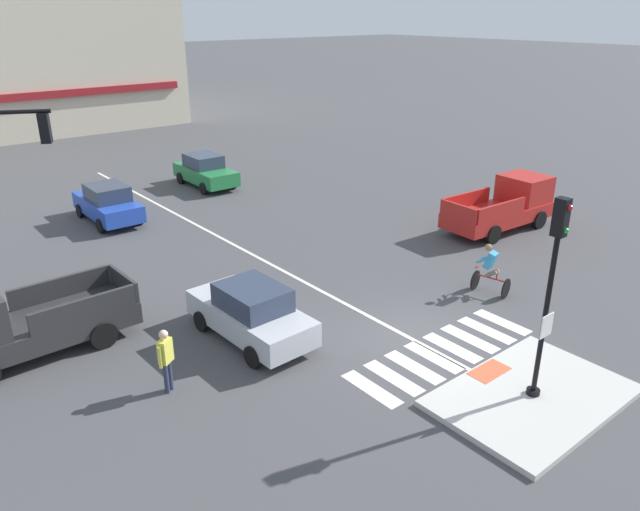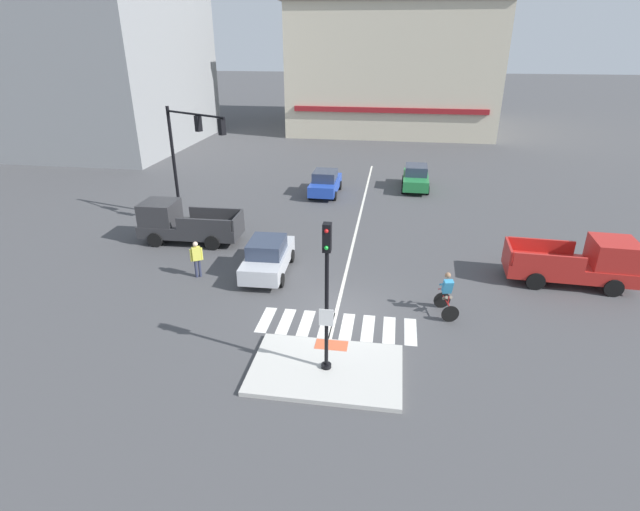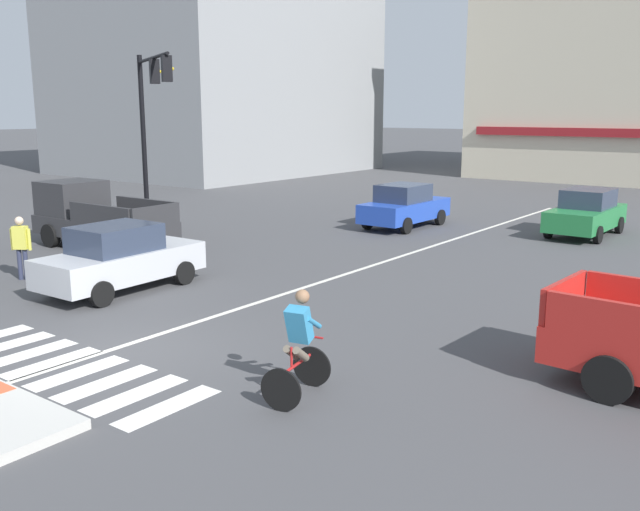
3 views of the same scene
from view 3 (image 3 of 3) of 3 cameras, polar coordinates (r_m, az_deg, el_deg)
The scene contains 17 objects.
ground_plane at distance 13.31m, azimuth -16.98°, elevation -7.72°, with size 300.00×300.00×0.00m, color #474749.
crosswalk_stripe_b at distance 14.42m, azimuth -24.46°, elevation -6.77°, with size 0.44×1.80×0.01m, color silver.
crosswalk_stripe_c at distance 13.78m, azimuth -22.91°, elevation -7.48°, with size 0.44×1.80×0.01m, color silver.
crosswalk_stripe_d at distance 13.15m, azimuth -21.21°, elevation -8.25°, with size 0.44×1.80×0.01m, color silver.
crosswalk_stripe_e at distance 12.54m, azimuth -19.34°, elevation -9.10°, with size 0.44×1.80×0.01m, color silver.
crosswalk_stripe_f at distance 11.94m, azimuth -17.26°, elevation -10.01°, with size 0.44×1.80×0.01m, color silver.
crosswalk_stripe_g at distance 11.37m, azimuth -14.96°, elevation -11.01°, with size 0.44×1.80×0.01m, color silver.
crosswalk_stripe_h at distance 10.81m, azimuth -12.39°, elevation -12.09°, with size 0.44×1.80×0.01m, color silver.
lane_centre_line at distance 20.61m, azimuth 5.75°, elevation -0.36°, with size 0.14×28.00×0.01m, color silver.
traffic_light_mast at distance 25.45m, azimuth -13.83°, elevation 11.60°, with size 4.02×2.23×6.32m.
building_corner_right at distance 52.29m, azimuth -8.67°, elevation 19.19°, with size 17.02×19.42×22.25m.
car_silver_westbound_near at distance 17.60m, azimuth -16.16°, elevation -0.20°, with size 1.95×4.15×1.64m.
car_green_eastbound_distant at distance 26.17m, azimuth 21.09°, elevation 3.30°, with size 1.89×4.12×1.64m.
car_blue_westbound_distant at distance 26.40m, azimuth 6.97°, elevation 4.07°, with size 1.89×4.12×1.64m.
pickup_truck_charcoal_cross_left at distance 23.55m, azimuth -18.11°, elevation 3.05°, with size 5.14×2.14×2.08m.
cyclist at distance 10.63m, azimuth -1.77°, elevation -7.21°, with size 0.88×1.21×1.68m.
pedestrian_at_curb_left at distance 19.56m, azimuth -23.42°, elevation 0.97°, with size 0.48×0.38×1.67m.
Camera 3 is at (10.30, -7.24, 4.34)m, focal length 38.83 mm.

